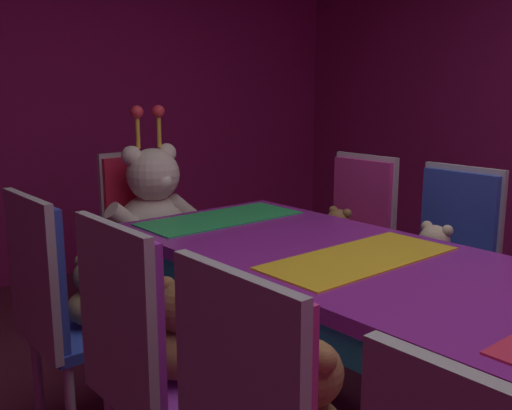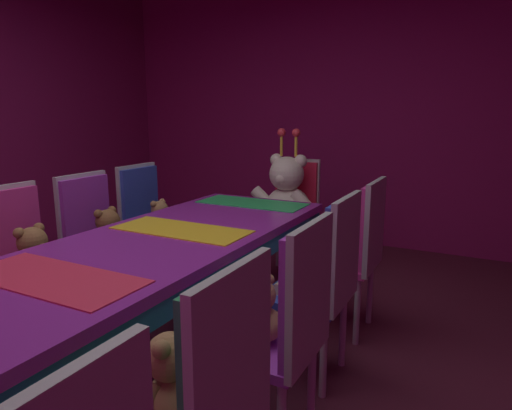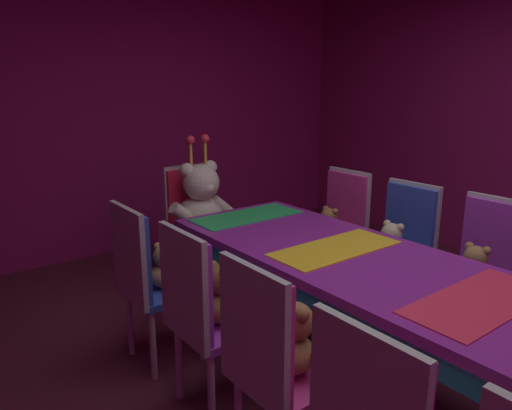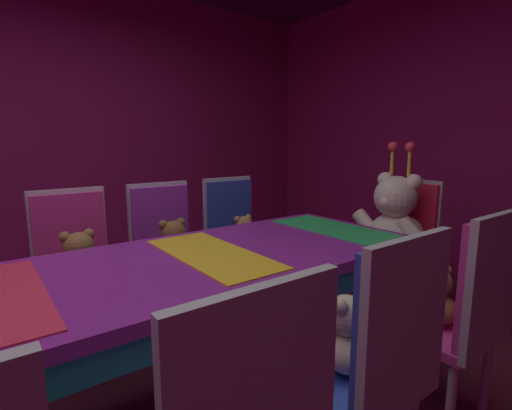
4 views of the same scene
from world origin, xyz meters
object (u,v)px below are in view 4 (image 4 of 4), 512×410
chair_left_2 (74,258)px  king_teddy_bear (393,221)px  teddy_left_2 (80,264)px  teddy_right_3 (344,338)px  chair_right_4 (468,304)px  teddy_right_4 (434,299)px  throne_chair (406,234)px  teddy_left_3 (174,248)px  chair_right_3 (380,351)px  banquet_table (121,293)px  chair_left_3 (165,242)px  chair_left_4 (233,230)px  teddy_left_4 (244,236)px

chair_left_2 → king_teddy_bear: king_teddy_bear is taller
teddy_left_2 → teddy_right_3: size_ratio=1.14×
chair_right_4 → teddy_right_4: 0.14m
chair_left_2 → throne_chair: same height
teddy_left_3 → teddy_right_3: teddy_left_3 is taller
teddy_right_3 → teddy_right_4: size_ratio=1.08×
chair_right_3 → king_teddy_bear: bearing=-58.0°
teddy_left_3 → teddy_right_4: (1.35, 0.60, -0.02)m
chair_left_2 → teddy_right_4: chair_left_2 is taller
teddy_right_3 → chair_right_4: (0.15, 0.59, 0.02)m
teddy_left_2 → chair_right_4: bearing=37.3°
banquet_table → chair_left_2: (-0.82, -0.01, -0.06)m
banquet_table → chair_left_3: size_ratio=3.00×
chair_right_4 → throne_chair: 1.21m
chair_left_4 → king_teddy_bear: 1.14m
teddy_left_2 → teddy_right_4: bearing=40.1°
banquet_table → chair_left_4: size_ratio=3.00×
teddy_right_4 → chair_left_4: bearing=1.2°
teddy_left_2 → chair_right_3: 1.59m
teddy_left_4 → teddy_left_2: bearing=-88.2°
chair_left_2 → teddy_right_4: size_ratio=3.56×
chair_left_2 → teddy_right_3: (1.49, 0.56, -0.02)m
throne_chair → king_teddy_bear: (0.00, -0.16, 0.11)m
teddy_left_4 → teddy_right_3: bearing=-21.9°
chair_left_4 → teddy_right_4: bearing=1.2°
teddy_left_3 → chair_right_3: chair_right_3 is taller
chair_left_2 → teddy_left_3: (0.15, 0.55, -0.00)m
teddy_left_4 → king_teddy_bear: size_ratio=0.36×
teddy_left_3 → chair_left_2: bearing=-105.1°
teddy_left_2 → teddy_right_4: (1.36, 1.14, -0.03)m
teddy_right_4 → throne_chair: 1.12m
teddy_right_4 → throne_chair: throne_chair is taller
teddy_left_4 → teddy_right_4: bearing=1.3°
teddy_right_3 → banquet_table: bearing=39.3°
teddy_right_4 → teddy_left_4: bearing=1.3°
banquet_table → chair_left_2: 0.82m
chair_left_3 → teddy_left_3: bearing=0.0°
chair_left_3 → teddy_right_3: chair_left_3 is taller
chair_right_4 → banquet_table: bearing=54.1°
chair_right_3 → king_teddy_bear: 1.55m
chair_left_4 → teddy_left_4: bearing=0.0°
teddy_left_4 → chair_right_4: chair_right_4 is taller
teddy_left_3 → chair_right_4: bearing=21.7°
chair_left_3 → chair_left_4: size_ratio=1.00×
chair_right_3 → teddy_right_3: (-0.14, 0.00, -0.02)m
chair_right_3 → teddy_left_4: bearing=-20.0°
chair_left_2 → banquet_table: bearing=0.4°
teddy_right_3 → king_teddy_bear: bearing=-62.8°
chair_left_3 → chair_left_4: bearing=93.4°
teddy_left_2 → chair_right_4: size_ratio=0.35×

